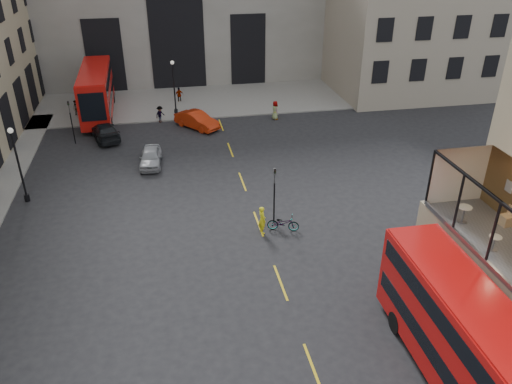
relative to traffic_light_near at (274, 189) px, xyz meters
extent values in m
plane|color=black|center=(1.00, -12.00, -2.42)|extent=(140.00, 140.00, 0.00)
cube|color=black|center=(5.98, -12.00, -0.42)|extent=(0.08, 9.20, 3.00)
cube|color=beige|center=(7.50, -7.00, 3.62)|extent=(3.00, 0.04, 2.90)
cube|color=slate|center=(6.00, -12.00, 2.28)|extent=(0.12, 10.00, 0.18)
cube|color=black|center=(6.00, -12.00, 5.03)|extent=(0.12, 10.00, 0.10)
cube|color=beige|center=(8.92, -8.80, 3.78)|extent=(0.04, 0.45, 0.55)
cube|color=tan|center=(7.50, -12.00, -0.17)|extent=(3.00, 11.00, 4.50)
cube|color=gray|center=(-4.00, 36.00, 6.58)|extent=(34.00, 10.00, 18.00)
cube|color=black|center=(-4.00, 30.96, 2.58)|extent=(6.00, 0.12, 10.00)
cube|color=black|center=(-12.00, 30.96, 1.58)|extent=(4.00, 0.12, 8.00)
cube|color=black|center=(4.00, 30.96, 1.58)|extent=(4.00, 0.12, 8.00)
cube|color=slate|center=(-5.00, 26.00, -2.36)|extent=(40.00, 12.00, 0.12)
cylinder|color=black|center=(0.00, 0.00, -1.02)|extent=(0.10, 0.10, 2.80)
imported|color=black|center=(0.00, 0.00, 0.88)|extent=(0.16, 0.20, 1.00)
cylinder|color=black|center=(-14.00, 16.00, -1.02)|extent=(0.10, 0.10, 2.80)
imported|color=black|center=(-14.00, 16.00, 0.88)|extent=(0.16, 0.20, 1.00)
cylinder|color=black|center=(-16.00, 6.00, 0.08)|extent=(0.14, 0.14, 5.00)
cylinder|color=black|center=(-16.00, 6.00, -2.17)|extent=(0.36, 0.36, 0.50)
sphere|color=silver|center=(-16.00, 6.00, 2.73)|extent=(0.36, 0.36, 0.36)
cylinder|color=black|center=(-5.00, 22.00, 0.08)|extent=(0.14, 0.14, 5.00)
cylinder|color=black|center=(-5.00, 22.00, -2.17)|extent=(0.36, 0.36, 0.50)
sphere|color=silver|center=(-5.00, 22.00, 2.73)|extent=(0.36, 0.36, 0.36)
cube|color=#B70E0C|center=(4.50, -14.10, -0.03)|extent=(2.69, 11.25, 3.98)
cube|color=black|center=(4.50, -14.10, -0.59)|extent=(2.72, 10.64, 0.82)
cube|color=black|center=(4.50, -14.10, 1.20)|extent=(2.72, 10.64, 0.82)
cube|color=#B70E0C|center=(4.50, -14.10, 1.99)|extent=(2.58, 11.02, 0.12)
cylinder|color=black|center=(3.39, -10.49, -1.92)|extent=(0.30, 1.02, 1.02)
cylinder|color=black|center=(5.70, -10.52, -1.92)|extent=(0.30, 1.02, 1.02)
cube|color=#BA110C|center=(-12.45, 23.12, 0.04)|extent=(2.94, 11.62, 4.10)
cube|color=black|center=(-12.45, 23.12, -0.53)|extent=(2.97, 10.99, 0.84)
cube|color=black|center=(-12.45, 23.12, 1.30)|extent=(2.97, 10.99, 0.84)
cube|color=#BA110C|center=(-12.45, 23.12, 2.12)|extent=(2.83, 11.39, 0.13)
cylinder|color=black|center=(-13.75, 26.78, -1.90)|extent=(0.32, 1.06, 1.05)
cylinder|color=black|center=(-11.36, 26.85, -1.90)|extent=(0.32, 1.06, 1.05)
cylinder|color=black|center=(-13.53, 19.05, -1.90)|extent=(0.32, 1.06, 1.05)
cylinder|color=black|center=(-11.15, 19.11, -1.90)|extent=(0.32, 1.06, 1.05)
imported|color=#9A9CA1|center=(-7.57, 10.31, -1.75)|extent=(1.90, 4.06, 1.34)
imported|color=#B2270A|center=(-3.28, 17.72, -1.66)|extent=(4.15, 4.60, 1.52)
imported|color=black|center=(-11.49, 16.57, -1.71)|extent=(3.27, 5.27, 1.42)
imported|color=gray|center=(0.36, -1.01, -1.91)|extent=(2.09, 1.27, 1.03)
imported|color=yellow|center=(-0.98, -1.02, -1.52)|extent=(0.58, 0.75, 1.81)
imported|color=gray|center=(-14.58, 23.03, -1.59)|extent=(0.98, 0.88, 1.67)
imported|color=gray|center=(-6.58, 19.94, -1.63)|extent=(1.16, 1.13, 1.59)
imported|color=gray|center=(-4.42, 25.68, -1.62)|extent=(1.02, 0.64, 1.62)
imported|color=gray|center=(4.39, 18.65, -1.52)|extent=(0.78, 1.00, 1.81)
cylinder|color=silver|center=(6.88, -11.17, 2.82)|extent=(0.53, 0.53, 0.04)
cylinder|color=slate|center=(6.88, -11.17, 2.50)|extent=(0.07, 0.07, 0.62)
cylinder|color=slate|center=(6.88, -11.17, 2.19)|extent=(0.39, 0.39, 0.03)
cylinder|color=silver|center=(6.86, -8.86, 2.95)|extent=(0.64, 0.64, 0.04)
cylinder|color=slate|center=(6.86, -8.86, 2.57)|extent=(0.08, 0.08, 0.74)
cylinder|color=slate|center=(6.86, -8.86, 2.19)|extent=(0.47, 0.47, 0.03)
cube|color=#D7AF7C|center=(8.61, -9.51, 2.43)|extent=(0.52, 0.52, 0.50)
cube|color=#D7AF7C|center=(8.83, -9.49, 2.90)|extent=(0.10, 0.47, 0.45)
camera|label=1|loc=(-6.33, -26.39, 14.34)|focal=35.00mm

